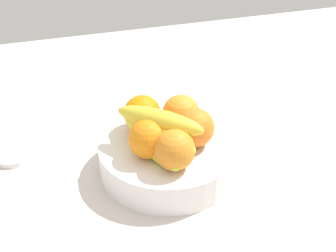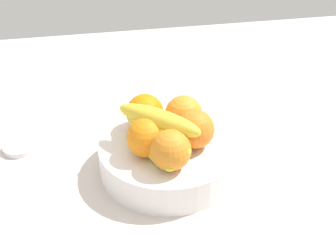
% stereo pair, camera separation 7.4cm
% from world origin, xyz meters
% --- Properties ---
extents(ground_plane, '(1.80, 1.40, 0.03)m').
position_xyz_m(ground_plane, '(0.00, 0.00, -0.01)').
color(ground_plane, beige).
extents(fruit_bowl, '(0.26, 0.26, 0.06)m').
position_xyz_m(fruit_bowl, '(0.02, 0.02, 0.03)').
color(fruit_bowl, white).
rests_on(fruit_bowl, ground_plane).
extents(orange_front_left, '(0.07, 0.07, 0.07)m').
position_xyz_m(orange_front_left, '(-0.01, -0.02, 0.10)').
color(orange_front_left, orange).
rests_on(orange_front_left, fruit_bowl).
extents(orange_front_right, '(0.07, 0.07, 0.07)m').
position_xyz_m(orange_front_right, '(0.06, -0.04, 0.10)').
color(orange_front_right, orange).
rests_on(orange_front_right, fruit_bowl).
extents(orange_center, '(0.07, 0.07, 0.07)m').
position_xyz_m(orange_center, '(0.07, 0.05, 0.10)').
color(orange_center, orange).
rests_on(orange_center, fruit_bowl).
extents(orange_back_left, '(0.07, 0.07, 0.07)m').
position_xyz_m(orange_back_left, '(0.03, 0.09, 0.10)').
color(orange_back_left, orange).
rests_on(orange_back_left, fruit_bowl).
extents(orange_back_right, '(0.07, 0.07, 0.07)m').
position_xyz_m(orange_back_right, '(-0.02, 0.04, 0.10)').
color(orange_back_right, orange).
rests_on(orange_back_right, fruit_bowl).
extents(banana_bunch, '(0.15, 0.17, 0.08)m').
position_xyz_m(banana_bunch, '(0.05, 0.04, 0.10)').
color(banana_bunch, yellow).
rests_on(banana_bunch, fruit_bowl).
extents(jar_lid, '(0.07, 0.07, 0.01)m').
position_xyz_m(jar_lid, '(0.32, -0.10, 0.01)').
color(jar_lid, silver).
rests_on(jar_lid, ground_plane).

